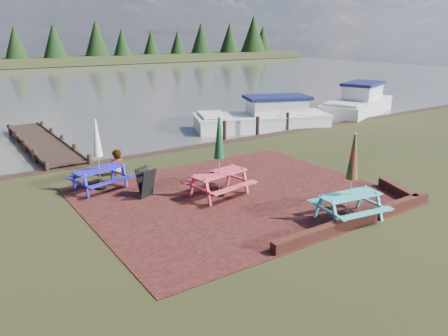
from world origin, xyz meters
name	(u,v)px	position (x,y,z in m)	size (l,w,h in m)	color
ground	(255,206)	(0.00, 0.00, 0.00)	(120.00, 120.00, 0.00)	black
paving	(235,196)	(0.00, 1.00, 0.01)	(9.00, 7.50, 0.02)	#361411
brick_wall	(369,212)	(2.15, -2.42, 0.15)	(6.21, 1.79, 0.30)	#4C1E16
water	(20,86)	(0.00, 37.00, 0.00)	(120.00, 60.00, 0.02)	#424039
picnic_table_teal	(350,191)	(1.52, -2.20, 0.84)	(1.94, 1.78, 2.41)	teal
picnic_table_red	(219,169)	(-0.40, 1.31, 0.88)	(2.03, 1.86, 2.51)	#D33649
picnic_table_blue	(99,166)	(-3.29, 3.96, 0.81)	(1.97, 1.84, 2.31)	#1C16A6
chalkboard	(146,182)	(-2.33, 2.50, 0.47)	(0.61, 0.75, 0.92)	black
jetty	(43,142)	(-3.50, 11.28, 0.11)	(1.76, 9.08, 1.00)	black
boat_near	(264,119)	(7.60, 8.94, 0.39)	(7.75, 5.01, 1.98)	silver
boat_far	(358,104)	(15.52, 9.07, 0.46)	(7.52, 4.88, 2.21)	silver
person	(115,150)	(-2.29, 5.15, 0.92)	(0.67, 0.44, 1.84)	gray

